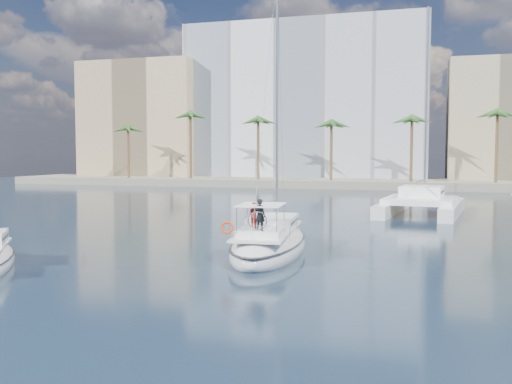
% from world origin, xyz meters
% --- Properties ---
extents(ground, '(160.00, 160.00, 0.00)m').
position_xyz_m(ground, '(0.00, 0.00, 0.00)').
color(ground, black).
rests_on(ground, ground).
extents(quay, '(120.00, 14.00, 1.20)m').
position_xyz_m(quay, '(0.00, 61.00, 0.60)').
color(quay, gray).
rests_on(quay, ground).
extents(building_modern, '(42.00, 16.00, 28.00)m').
position_xyz_m(building_modern, '(-12.00, 73.00, 14.00)').
color(building_modern, white).
rests_on(building_modern, ground).
extents(building_tan_left, '(22.00, 14.00, 22.00)m').
position_xyz_m(building_tan_left, '(-42.00, 69.00, 11.00)').
color(building_tan_left, tan).
rests_on(building_tan_left, ground).
extents(palm_left, '(3.60, 3.60, 12.30)m').
position_xyz_m(palm_left, '(-34.00, 57.00, 10.28)').
color(palm_left, brown).
rests_on(palm_left, ground).
extents(palm_centre, '(3.60, 3.60, 12.30)m').
position_xyz_m(palm_centre, '(0.00, 57.00, 10.28)').
color(palm_centre, brown).
rests_on(palm_centre, ground).
extents(main_sloop, '(4.65, 11.79, 17.10)m').
position_xyz_m(main_sloop, '(0.08, 0.40, 0.53)').
color(main_sloop, silver).
rests_on(main_sloop, ground).
extents(catamaran, '(7.95, 13.46, 18.50)m').
position_xyz_m(catamaran, '(8.02, 22.70, 1.16)').
color(catamaran, silver).
rests_on(catamaran, ground).
extents(seagull, '(1.02, 0.44, 0.19)m').
position_xyz_m(seagull, '(-1.33, 0.78, 0.57)').
color(seagull, silver).
rests_on(seagull, ground).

